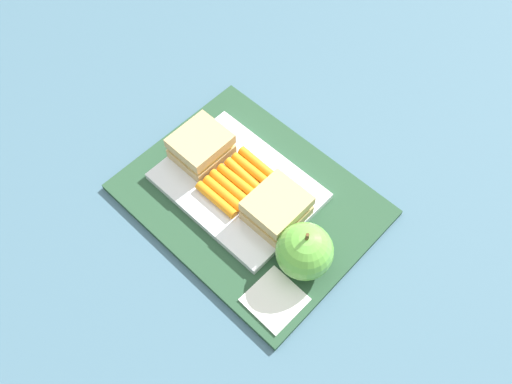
{
  "coord_description": "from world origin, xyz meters",
  "views": [
    {
      "loc": [
        0.28,
        -0.29,
        0.7
      ],
      "look_at": [
        0.01,
        0.0,
        0.04
      ],
      "focal_mm": 37.35,
      "sensor_mm": 36.0,
      "label": 1
    }
  ],
  "objects_px": {
    "sandwich_half_right": "(277,208)",
    "paper_napkin": "(275,300)",
    "apple": "(304,251)",
    "food_tray": "(238,186)",
    "carrot_sticks_bundle": "(238,182)",
    "sandwich_half_left": "(201,146)"
  },
  "relations": [
    {
      "from": "food_tray",
      "to": "carrot_sticks_bundle",
      "type": "height_order",
      "value": "carrot_sticks_bundle"
    },
    {
      "from": "food_tray",
      "to": "carrot_sticks_bundle",
      "type": "relative_size",
      "value": 2.26
    },
    {
      "from": "sandwich_half_right",
      "to": "apple",
      "type": "distance_m",
      "value": 0.08
    },
    {
      "from": "sandwich_half_right",
      "to": "paper_napkin",
      "type": "xyz_separation_m",
      "value": [
        0.08,
        -0.09,
        -0.03
      ]
    },
    {
      "from": "apple",
      "to": "carrot_sticks_bundle",
      "type": "bearing_deg",
      "value": 170.48
    },
    {
      "from": "sandwich_half_left",
      "to": "apple",
      "type": "bearing_deg",
      "value": -6.37
    },
    {
      "from": "sandwich_half_right",
      "to": "carrot_sticks_bundle",
      "type": "bearing_deg",
      "value": -179.86
    },
    {
      "from": "apple",
      "to": "paper_napkin",
      "type": "relative_size",
      "value": 1.29
    },
    {
      "from": "sandwich_half_right",
      "to": "carrot_sticks_bundle",
      "type": "distance_m",
      "value": 0.08
    },
    {
      "from": "sandwich_half_right",
      "to": "paper_napkin",
      "type": "height_order",
      "value": "sandwich_half_right"
    },
    {
      "from": "apple",
      "to": "paper_napkin",
      "type": "xyz_separation_m",
      "value": [
        0.01,
        -0.07,
        -0.04
      ]
    },
    {
      "from": "sandwich_half_left",
      "to": "carrot_sticks_bundle",
      "type": "xyz_separation_m",
      "value": [
        0.08,
        -0.0,
        -0.02
      ]
    },
    {
      "from": "food_tray",
      "to": "paper_napkin",
      "type": "height_order",
      "value": "food_tray"
    },
    {
      "from": "food_tray",
      "to": "apple",
      "type": "relative_size",
      "value": 2.56
    },
    {
      "from": "sandwich_half_right",
      "to": "apple",
      "type": "bearing_deg",
      "value": -19.21
    },
    {
      "from": "sandwich_half_right",
      "to": "paper_napkin",
      "type": "relative_size",
      "value": 1.14
    },
    {
      "from": "apple",
      "to": "sandwich_half_left",
      "type": "bearing_deg",
      "value": 173.63
    },
    {
      "from": "sandwich_half_left",
      "to": "carrot_sticks_bundle",
      "type": "height_order",
      "value": "sandwich_half_left"
    },
    {
      "from": "sandwich_half_right",
      "to": "carrot_sticks_bundle",
      "type": "relative_size",
      "value": 0.79
    },
    {
      "from": "sandwich_half_right",
      "to": "paper_napkin",
      "type": "bearing_deg",
      "value": -48.22
    },
    {
      "from": "food_tray",
      "to": "sandwich_half_left",
      "type": "bearing_deg",
      "value": 180.0
    },
    {
      "from": "carrot_sticks_bundle",
      "to": "paper_napkin",
      "type": "relative_size",
      "value": 1.45
    }
  ]
}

